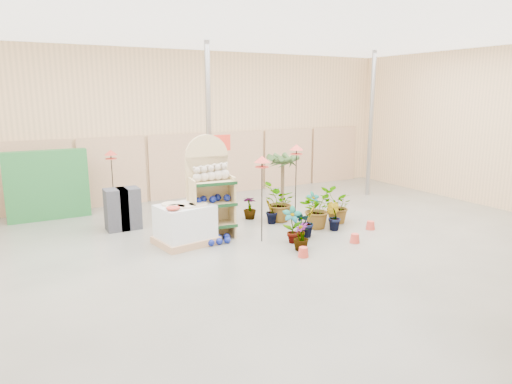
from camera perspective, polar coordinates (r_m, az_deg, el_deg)
room at (r=9.59m, az=0.11°, el=6.27°), size 15.20×12.10×4.70m
display_shelf at (r=10.28m, az=-5.87°, el=0.10°), size 1.04×0.72×2.33m
teddy_bears at (r=10.11m, az=-5.49°, el=2.27°), size 0.87×0.24×0.38m
gazing_balls_shelf at (r=10.18m, az=-5.54°, el=-0.87°), size 0.85×0.29×0.16m
gazing_balls_floor at (r=10.07m, az=-4.64°, el=-5.94°), size 0.63×0.39×0.15m
pallet_stack at (r=10.03m, az=-8.85°, el=-4.02°), size 1.36×1.19×0.90m
charcoal_planters at (r=11.39m, az=-16.32°, el=-2.04°), size 0.80×0.50×1.00m
trellis_stock at (r=12.89m, az=-24.62°, el=0.78°), size 2.00×0.30×1.80m
offer_sign at (r=11.55m, az=-4.39°, el=4.03°), size 0.50×0.08×2.20m
bird_table_front at (r=9.76m, az=0.75°, el=3.75°), size 0.34×0.34×1.91m
bird_table_right at (r=11.25m, az=5.08°, el=5.25°), size 0.34×0.34×1.99m
bird_table_back at (r=12.74m, az=-17.69°, el=4.48°), size 0.34×0.34×1.75m
palm at (r=12.64m, az=3.37°, el=4.07°), size 0.70×0.70×1.67m
potted_plant_0 at (r=9.98m, az=4.53°, el=-4.12°), size 0.52×0.47×0.81m
potted_plant_1 at (r=10.46m, az=6.48°, el=-3.68°), size 0.48×0.43×0.71m
potted_plant_2 at (r=11.15m, az=7.58°, el=-2.03°), size 1.14×1.11×0.97m
potted_plant_4 at (r=11.87m, az=7.16°, el=-1.72°), size 0.40×0.29×0.74m
potted_plant_5 at (r=11.40m, az=1.90°, el=-2.41°), size 0.47×0.46×0.66m
potted_plant_6 at (r=11.57m, az=3.02°, el=-1.30°), size 1.20×1.20×1.01m
potted_plant_7 at (r=9.57m, az=5.66°, el=-5.57°), size 0.38×0.38×0.59m
potted_plant_8 at (r=10.21m, az=5.67°, el=-4.25°), size 0.41×0.41×0.65m
potted_plant_9 at (r=11.05m, az=9.64°, el=-3.04°), size 0.38×0.43×0.67m
potted_plant_10 at (r=11.63m, az=10.00°, el=-1.73°), size 0.98×0.91×0.89m
potted_plant_11 at (r=11.87m, az=-0.79°, el=-1.99°), size 0.45×0.45×0.59m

